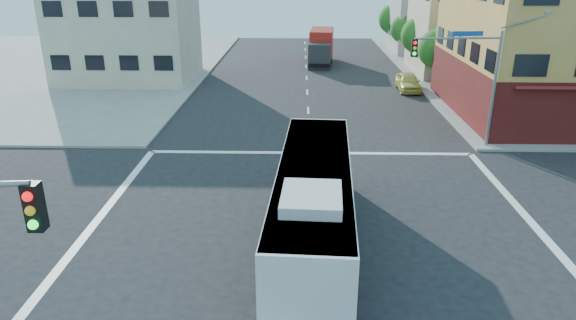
{
  "coord_description": "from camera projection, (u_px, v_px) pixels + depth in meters",
  "views": [
    {
      "loc": [
        -0.63,
        -19.19,
        10.53
      ],
      "look_at": [
        -1.18,
        3.38,
        1.88
      ],
      "focal_mm": 32.0,
      "sensor_mm": 36.0,
      "label": 1
    }
  ],
  "objects": [
    {
      "name": "box_truck",
      "position": [
        321.0,
        48.0,
        57.14
      ],
      "size": [
        3.07,
        8.36,
        3.69
      ],
      "rotation": [
        0.0,
        0.0,
        -0.08
      ],
      "color": "#28282E",
      "rests_on": "ground"
    },
    {
      "name": "building_east_near",
      "position": [
        476.0,
        28.0,
        51.4
      ],
      "size": [
        12.06,
        10.06,
        9.0
      ],
      "color": "#C6B197",
      "rests_on": "ground"
    },
    {
      "name": "building_east_far",
      "position": [
        441.0,
        11.0,
        64.29
      ],
      "size": [
        12.06,
        10.06,
        10.0
      ],
      "color": "#9A9A95",
      "rests_on": "ground"
    },
    {
      "name": "street_tree_d",
      "position": [
        395.0,
        17.0,
        68.49
      ],
      "size": [
        4.0,
        4.0,
        6.03
      ],
      "color": "#372614",
      "rests_on": "ground"
    },
    {
      "name": "street_tree_c",
      "position": [
        406.0,
        27.0,
        61.17
      ],
      "size": [
        3.4,
        3.4,
        5.29
      ],
      "color": "#372614",
      "rests_on": "ground"
    },
    {
      "name": "street_tree_a",
      "position": [
        440.0,
        46.0,
        46.19
      ],
      "size": [
        3.6,
        3.6,
        5.53
      ],
      "color": "#372614",
      "rests_on": "ground"
    },
    {
      "name": "building_west",
      "position": [
        128.0,
        37.0,
        48.61
      ],
      "size": [
        12.06,
        10.06,
        8.0
      ],
      "color": "beige",
      "rests_on": "ground"
    },
    {
      "name": "signal_mast_ne",
      "position": [
        468.0,
        67.0,
        29.6
      ],
      "size": [
        7.91,
        1.13,
        8.07
      ],
      "color": "gray",
      "rests_on": "ground"
    },
    {
      "name": "transit_bus",
      "position": [
        314.0,
        204.0,
        19.78
      ],
      "size": [
        3.45,
        12.95,
        3.8
      ],
      "rotation": [
        0.0,
        0.0,
        -0.05
      ],
      "color": "black",
      "rests_on": "ground"
    },
    {
      "name": "parked_car",
      "position": [
        408.0,
        82.0,
        45.29
      ],
      "size": [
        1.9,
        4.57,
        1.55
      ],
      "primitive_type": "imported",
      "rotation": [
        0.0,
        0.0,
        -0.02
      ],
      "color": "#D2C85A",
      "rests_on": "ground"
    },
    {
      "name": "ground",
      "position": [
        314.0,
        230.0,
        21.67
      ],
      "size": [
        120.0,
        120.0,
        0.0
      ],
      "primitive_type": "plane",
      "color": "black",
      "rests_on": "ground"
    },
    {
      "name": "street_tree_b",
      "position": [
        420.0,
        33.0,
        53.6
      ],
      "size": [
        3.8,
        3.8,
        5.79
      ],
      "color": "#372614",
      "rests_on": "ground"
    }
  ]
}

